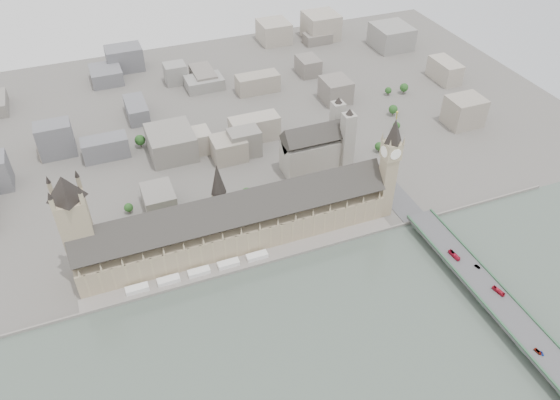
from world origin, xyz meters
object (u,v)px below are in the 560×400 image
object	(u,v)px
victoria_tower	(76,224)
car_silver	(477,267)
palace_of_westminster	(235,222)
car_grey	(538,351)
red_bus_north	(454,255)
car_blue	(542,353)
westminster_bridge	(467,272)
elizabeth_tower	(390,161)
westminster_abbey	(318,147)
red_bus_south	(498,291)

from	to	relation	value
victoria_tower	car_silver	world-z (taller)	victoria_tower
palace_of_westminster	car_grey	bearing A→B (deg)	-50.50
red_bus_north	car_blue	world-z (taller)	red_bus_north
palace_of_westminster	westminster_bridge	distance (m)	195.05
palace_of_westminster	car_silver	distance (m)	201.23
car_blue	car_silver	distance (m)	84.74
car_silver	elizabeth_tower	bearing A→B (deg)	87.08
car_blue	car_grey	distance (m)	2.79
victoria_tower	westminster_bridge	bearing A→B (deg)	-21.78
victoria_tower	westminster_bridge	xyz separation A→B (m)	(284.00, -113.50, -50.08)
westminster_abbey	car_grey	size ratio (longest dim) A/B	11.92
westminster_abbey	car_silver	xyz separation A→B (m)	(57.78, -184.37, -14.02)
palace_of_westminster	westminster_abbey	world-z (taller)	westminster_abbey
elizabeth_tower	westminster_bridge	distance (m)	111.81
elizabeth_tower	car_silver	distance (m)	112.41
elizabeth_tower	car_silver	world-z (taller)	elizabeth_tower
elizabeth_tower	westminster_abbey	world-z (taller)	elizabeth_tower
victoria_tower	westminster_abbey	xyz separation A→B (m)	(232.92, 69.00, -30.12)
red_bus_south	car_blue	distance (m)	57.09
palace_of_westminster	car_silver	world-z (taller)	palace_of_westminster
red_bus_south	car_silver	bearing A→B (deg)	74.28
westminster_abbey	red_bus_north	distance (m)	174.41
car_blue	victoria_tower	bearing A→B (deg)	163.14
westminster_abbey	car_grey	bearing A→B (deg)	-80.10
red_bus_south	car_grey	world-z (taller)	red_bus_south
victoria_tower	westminster_bridge	world-z (taller)	victoria_tower
car_silver	westminster_abbey	bearing A→B (deg)	86.98
westminster_abbey	elizabeth_tower	bearing A→B (deg)	-72.71
elizabeth_tower	car_blue	bearing A→B (deg)	-83.43
westminster_bridge	car_grey	xyz separation A→B (m)	(-4.63, -83.73, 5.92)
elizabeth_tower	car_blue	xyz separation A→B (m)	(20.91, -181.54, -47.20)
red_bus_south	palace_of_westminster	bearing A→B (deg)	128.44
victoria_tower	car_blue	xyz separation A→B (m)	(280.91, -199.54, -44.32)
victoria_tower	car_blue	size ratio (longest dim) A/B	26.64
red_bus_north	car_grey	xyz separation A→B (m)	(-0.99, -98.91, -0.90)
westminster_bridge	car_silver	xyz separation A→B (m)	(6.70, -1.87, 5.94)
red_bus_south	car_blue	bearing A→B (deg)	-110.42
westminster_abbey	victoria_tower	bearing A→B (deg)	-163.50
palace_of_westminster	red_bus_south	world-z (taller)	palace_of_westminster
westminster_bridge	westminster_abbey	world-z (taller)	westminster_abbey
westminster_bridge	red_bus_north	xyz separation A→B (m)	(-3.64, 15.18, 6.82)
red_bus_north	car_silver	world-z (taller)	red_bus_north
elizabeth_tower	victoria_tower	bearing A→B (deg)	176.04
westminster_abbey	car_grey	distance (m)	270.62
red_bus_north	palace_of_westminster	bearing A→B (deg)	144.74
victoria_tower	red_bus_south	bearing A→B (deg)	-26.33
car_silver	red_bus_north	bearing A→B (deg)	100.81
victoria_tower	red_bus_south	distance (m)	325.40
elizabeth_tower	red_bus_south	xyz separation A→B (m)	(29.02, -125.04, -46.32)
elizabeth_tower	red_bus_north	world-z (taller)	elizabeth_tower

